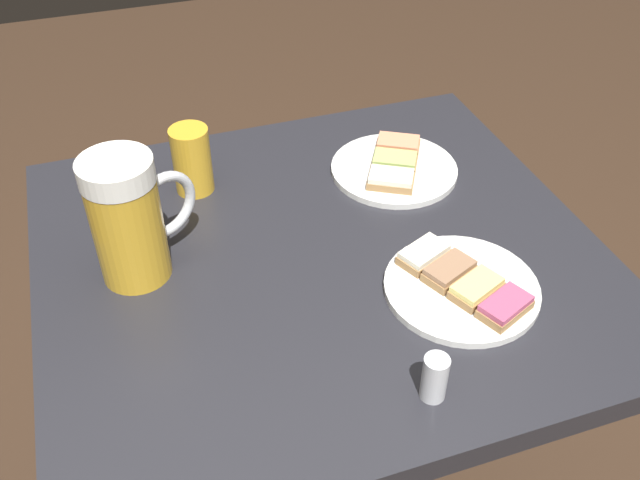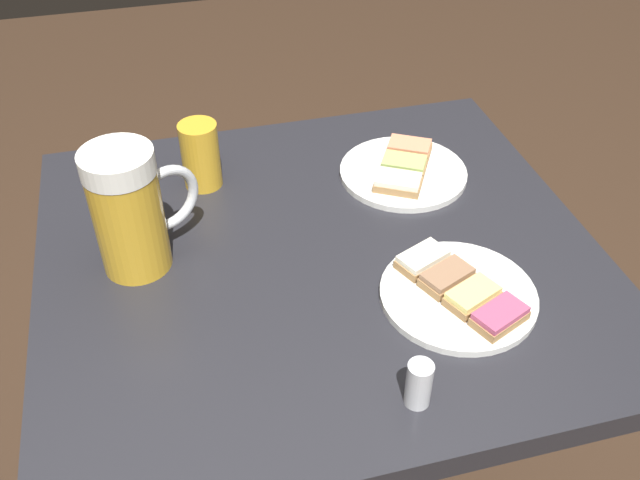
{
  "view_description": "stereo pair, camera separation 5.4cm",
  "coord_description": "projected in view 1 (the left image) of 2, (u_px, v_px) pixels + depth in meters",
  "views": [
    {
      "loc": [
        0.71,
        -0.24,
        1.42
      ],
      "look_at": [
        0.0,
        0.0,
        0.8
      ],
      "focal_mm": 39.64,
      "sensor_mm": 36.0,
      "label": 1
    },
    {
      "loc": [
        0.72,
        -0.19,
        1.42
      ],
      "look_at": [
        0.0,
        0.0,
        0.8
      ],
      "focal_mm": 39.64,
      "sensor_mm": 36.0,
      "label": 2
    }
  ],
  "objects": [
    {
      "name": "cafe_table",
      "position": [
        320.0,
        336.0,
        1.09
      ],
      "size": [
        0.71,
        0.77,
        0.78
      ],
      "color": "black",
      "rests_on": "ground_plane"
    },
    {
      "name": "plate_near",
      "position": [
        394.0,
        167.0,
        1.13
      ],
      "size": [
        0.2,
        0.2,
        0.03
      ],
      "color": "white",
      "rests_on": "cafe_table"
    },
    {
      "name": "salt_shaker",
      "position": [
        435.0,
        378.0,
        0.77
      ],
      "size": [
        0.03,
        0.03,
        0.06
      ],
      "primitive_type": "cylinder",
      "color": "silver",
      "rests_on": "cafe_table"
    },
    {
      "name": "plate_far",
      "position": [
        462.0,
        285.0,
        0.92
      ],
      "size": [
        0.2,
        0.2,
        0.03
      ],
      "color": "white",
      "rests_on": "cafe_table"
    },
    {
      "name": "beer_glass_small",
      "position": [
        192.0,
        160.0,
        1.06
      ],
      "size": [
        0.06,
        0.06,
        0.11
      ],
      "primitive_type": "cylinder",
      "color": "gold",
      "rests_on": "cafe_table"
    },
    {
      "name": "beer_mug",
      "position": [
        130.0,
        219.0,
        0.89
      ],
      "size": [
        0.1,
        0.14,
        0.18
      ],
      "color": "gold",
      "rests_on": "cafe_table"
    }
  ]
}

